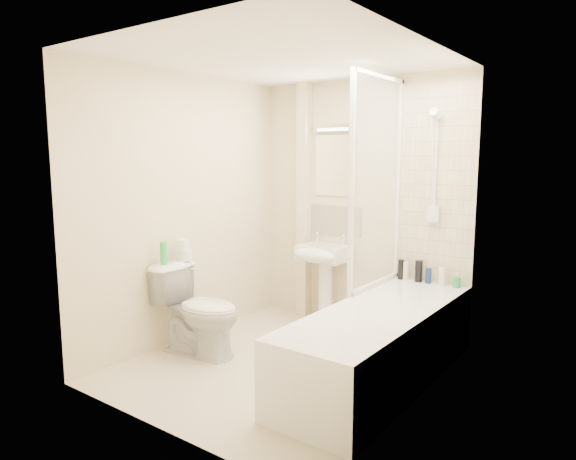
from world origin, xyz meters
The scene contains 25 objects.
floor centered at (0.00, 0.00, 0.00)m, with size 2.50×2.50×0.00m, color beige.
wall_back centered at (0.00, 1.25, 1.20)m, with size 2.20×0.02×2.40m, color beige.
wall_left centered at (-1.10, 0.00, 1.20)m, with size 0.02×2.50×2.40m, color beige.
wall_right centered at (1.10, 0.00, 1.20)m, with size 0.02×2.50×2.40m, color beige.
ceiling centered at (0.00, 0.00, 2.40)m, with size 2.20×2.50×0.02m, color white.
tile_back centered at (0.75, 1.24, 1.42)m, with size 0.70×0.01×1.75m, color beige.
tile_right centered at (1.09, 0.20, 1.42)m, with size 0.01×2.10×1.75m, color beige.
pipe_boxing centered at (-0.62, 1.19, 1.20)m, with size 0.12×0.12×2.40m, color beige.
splashback centered at (-0.28, 1.24, 1.03)m, with size 0.60×0.01×0.30m, color beige.
mirror centered at (-0.28, 1.24, 1.58)m, with size 0.46×0.01×0.60m, color white.
strip_light centered at (-0.28, 1.22, 1.95)m, with size 0.42×0.07×0.07m, color silver.
bathtub centered at (0.75, 0.20, 0.29)m, with size 0.70×2.10×0.55m.
shower_screen centered at (0.40, 0.80, 1.45)m, with size 0.04×0.92×1.80m.
shower_fixture centered at (0.75, 1.19, 1.55)m, with size 0.10×0.16×0.99m.
pedestal_sink centered at (-0.28, 1.01, 0.64)m, with size 0.47×0.45×0.91m.
bottle_black_a centered at (0.48, 1.16, 0.64)m, with size 0.05×0.05×0.18m, color black.
bottle_white_a centered at (0.53, 1.16, 0.63)m, with size 0.05×0.05×0.17m, color silver.
bottle_black_b centered at (0.65, 1.16, 0.65)m, with size 0.07×0.07×0.19m, color black.
bottle_blue centered at (0.74, 1.16, 0.62)m, with size 0.05×0.05×0.14m, color navy.
bottle_white_b centered at (0.87, 1.16, 0.63)m, with size 0.06×0.06×0.16m, color white.
bottle_green centered at (1.00, 1.16, 0.60)m, with size 0.07×0.07×0.09m, color green.
toilet centered at (-0.72, -0.23, 0.38)m, with size 0.79×0.51×0.77m, color white.
toilet_roll_lower centered at (-0.98, -0.13, 0.81)m, with size 0.12×0.12×0.09m, color white.
toilet_roll_upper centered at (-0.99, -0.16, 0.90)m, with size 0.12×0.12×0.10m, color white.
green_bottle centered at (-0.99, -0.37, 0.86)m, with size 0.06×0.06×0.20m, color green.
Camera 1 is at (2.36, -3.18, 1.68)m, focal length 32.00 mm.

